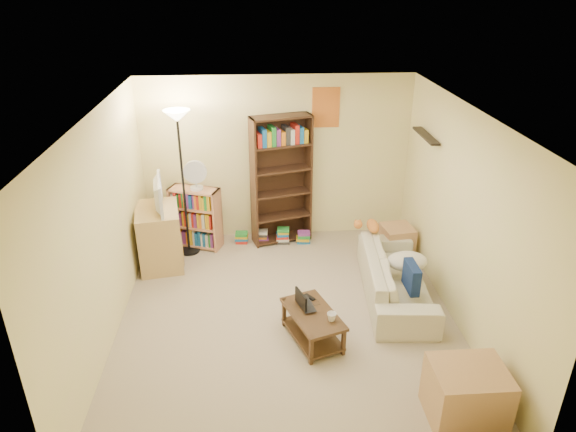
{
  "coord_description": "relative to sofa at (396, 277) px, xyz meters",
  "views": [
    {
      "loc": [
        -0.35,
        -5.09,
        3.78
      ],
      "look_at": [
        0.06,
        0.66,
        1.05
      ],
      "focal_mm": 32.0,
      "sensor_mm": 36.0,
      "label": 1
    }
  ],
  "objects": [
    {
      "name": "room",
      "position": [
        -1.41,
        -0.37,
        1.34
      ],
      "size": [
        4.5,
        4.54,
        2.52
      ],
      "color": "tan",
      "rests_on": "ground"
    },
    {
      "name": "sofa",
      "position": [
        0.0,
        0.0,
        0.0
      ],
      "size": [
        2.06,
        1.08,
        0.56
      ],
      "primitive_type": "imported",
      "rotation": [
        0.0,
        0.0,
        1.49
      ],
      "color": "beige",
      "rests_on": "ground"
    },
    {
      "name": "navy_pillow",
      "position": [
        0.06,
        -0.42,
        0.26
      ],
      "size": [
        0.12,
        0.37,
        0.33
      ],
      "primitive_type": "cube",
      "rotation": [
        0.0,
        0.0,
        1.59
      ],
      "color": "navy",
      "rests_on": "sofa"
    },
    {
      "name": "cream_blanket",
      "position": [
        0.14,
        0.03,
        0.2
      ],
      "size": [
        0.52,
        0.37,
        0.22
      ],
      "primitive_type": "ellipsoid",
      "color": "beige",
      "rests_on": "sofa"
    },
    {
      "name": "tabby_cat",
      "position": [
        -0.19,
        0.76,
        0.36
      ],
      "size": [
        0.45,
        0.19,
        0.15
      ],
      "color": "orange",
      "rests_on": "sofa"
    },
    {
      "name": "coffee_table",
      "position": [
        -1.15,
        -0.8,
        -0.05
      ],
      "size": [
        0.71,
        0.93,
        0.37
      ],
      "rotation": [
        0.0,
        0.0,
        0.34
      ],
      "color": "#482E1C",
      "rests_on": "ground"
    },
    {
      "name": "laptop",
      "position": [
        -1.17,
        -0.66,
        0.1
      ],
      "size": [
        0.44,
        0.37,
        0.03
      ],
      "primitive_type": "imported",
      "rotation": [
        0.0,
        0.0,
        1.8
      ],
      "color": "black",
      "rests_on": "coffee_table"
    },
    {
      "name": "laptop_screen",
      "position": [
        -1.28,
        -0.7,
        0.2
      ],
      "size": [
        0.1,
        0.26,
        0.18
      ],
      "primitive_type": "cube",
      "rotation": [
        0.0,
        0.0,
        0.34
      ],
      "color": "white",
      "rests_on": "laptop"
    },
    {
      "name": "mug",
      "position": [
        -0.97,
        -0.96,
        0.13
      ],
      "size": [
        0.15,
        0.15,
        0.1
      ],
      "primitive_type": "imported",
      "rotation": [
        0.0,
        0.0,
        0.25
      ],
      "color": "white",
      "rests_on": "coffee_table"
    },
    {
      "name": "tv_remote",
      "position": [
        -1.16,
        -0.51,
        0.1
      ],
      "size": [
        0.12,
        0.15,
        0.02
      ],
      "primitive_type": "cube",
      "rotation": [
        0.0,
        0.0,
        0.64
      ],
      "color": "black",
      "rests_on": "coffee_table"
    },
    {
      "name": "tv_stand",
      "position": [
        -3.11,
        1.03,
        0.15
      ],
      "size": [
        0.7,
        0.89,
        0.86
      ],
      "primitive_type": "cube",
      "rotation": [
        0.0,
        0.0,
        0.17
      ],
      "color": "tan",
      "rests_on": "ground"
    },
    {
      "name": "television",
      "position": [
        -3.11,
        1.03,
        0.8
      ],
      "size": [
        0.8,
        0.36,
        0.44
      ],
      "primitive_type": "imported",
      "rotation": [
        0.0,
        0.0,
        1.74
      ],
      "color": "black",
      "rests_on": "tv_stand"
    },
    {
      "name": "tall_bookshelf",
      "position": [
        -1.36,
        1.64,
        0.76
      ],
      "size": [
        0.93,
        0.53,
        1.97
      ],
      "rotation": [
        0.0,
        0.0,
        0.28
      ],
      "color": "#402718",
      "rests_on": "ground"
    },
    {
      "name": "short_bookshelf",
      "position": [
        -2.65,
        1.54,
        0.19
      ],
      "size": [
        0.79,
        0.52,
        0.94
      ],
      "rotation": [
        0.0,
        0.0,
        -0.34
      ],
      "color": "tan",
      "rests_on": "ground"
    },
    {
      "name": "desk_fan",
      "position": [
        -2.6,
        1.5,
        0.89
      ],
      "size": [
        0.33,
        0.19,
        0.45
      ],
      "color": "silver",
      "rests_on": "short_bookshelf"
    },
    {
      "name": "floor_lamp",
      "position": [
        -2.76,
        1.37,
        1.42
      ],
      "size": [
        0.36,
        0.36,
        2.14
      ],
      "color": "black",
      "rests_on": "ground"
    },
    {
      "name": "side_table",
      "position": [
        0.28,
        0.99,
        -0.04
      ],
      "size": [
        0.48,
        0.48,
        0.49
      ],
      "primitive_type": "cube",
      "rotation": [
        0.0,
        0.0,
        0.14
      ],
      "color": "tan",
      "rests_on": "ground"
    },
    {
      "name": "end_cabinet",
      "position": [
        0.12,
        -2.03,
        -0.0
      ],
      "size": [
        0.68,
        0.56,
        0.56
      ],
      "primitive_type": "cube",
      "rotation": [
        0.0,
        0.0,
        -0.0
      ],
      "color": "#B07956",
      "rests_on": "ground"
    },
    {
      "name": "book_stacks",
      "position": [
        -1.48,
        1.55,
        -0.18
      ],
      "size": [
        1.15,
        0.24,
        0.25
      ],
      "color": "red",
      "rests_on": "ground"
    }
  ]
}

